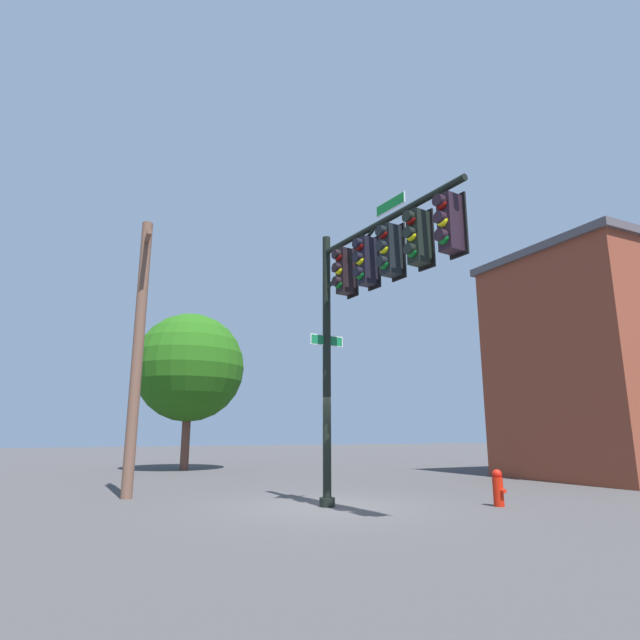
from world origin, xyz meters
The scene contains 6 objects.
ground_plane centered at (0.00, 0.00, 0.00)m, with size 120.00×120.00×0.00m, color #403E3E.
signal_pole_assembly centered at (1.97, 0.17, 5.01)m, with size 4.83×1.15×6.63m.
utility_pole centered at (-3.61, -4.01, 3.94)m, with size 1.80×0.30×7.64m.
fire_hydrant centered at (1.73, 3.60, 0.41)m, with size 0.33×0.24×0.83m.
tree_near centered at (-13.46, -0.53, 4.74)m, with size 5.14×5.14×7.32m.
brick_building centered at (-1.89, 12.95, 4.31)m, with size 6.35×6.76×8.59m.
Camera 1 is at (11.09, -5.62, 1.65)m, focal length 28.68 mm.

